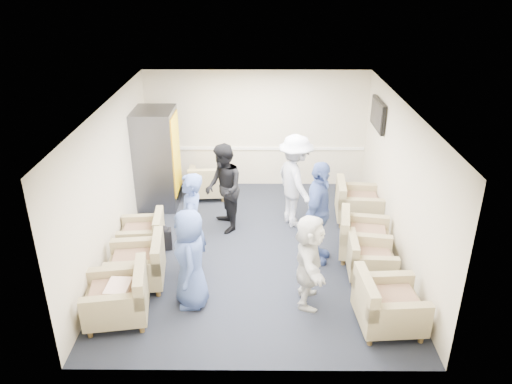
{
  "coord_description": "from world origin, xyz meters",
  "views": [
    {
      "loc": [
        0.07,
        -7.91,
        4.83
      ],
      "look_at": [
        0.01,
        0.2,
        1.07
      ],
      "focal_mm": 35.0,
      "sensor_mm": 36.0,
      "label": 1
    }
  ],
  "objects_px": {
    "armchair_left_near": "(121,298)",
    "person_mid_right": "(318,213)",
    "person_back_left": "(224,188)",
    "person_back_right": "(295,181)",
    "person_front_left": "(190,259)",
    "person_front_right": "(309,261)",
    "armchair_right_near": "(385,306)",
    "vending_machine": "(157,159)",
    "armchair_left_mid": "(140,266)",
    "armchair_right_midfar": "(361,239)",
    "person_mid_left": "(191,226)",
    "armchair_corner": "(208,183)",
    "armchair_right_midnear": "(368,260)",
    "armchair_right_far": "(355,204)",
    "armchair_left_far": "(145,236)"
  },
  "relations": [
    {
      "from": "armchair_left_near",
      "to": "person_mid_right",
      "type": "xyz_separation_m",
      "value": [
        3.03,
        1.62,
        0.57
      ]
    },
    {
      "from": "person_mid_right",
      "to": "person_back_right",
      "type": "bearing_deg",
      "value": 31.78
    },
    {
      "from": "person_front_right",
      "to": "person_front_left",
      "type": "bearing_deg",
      "value": 95.57
    },
    {
      "from": "armchair_right_far",
      "to": "person_mid_right",
      "type": "bearing_deg",
      "value": 152.52
    },
    {
      "from": "armchair_corner",
      "to": "vending_machine",
      "type": "distance_m",
      "value": 1.3
    },
    {
      "from": "person_back_right",
      "to": "armchair_left_far",
      "type": "bearing_deg",
      "value": 88.65
    },
    {
      "from": "armchair_right_midnear",
      "to": "armchair_right_far",
      "type": "bearing_deg",
      "value": -0.95
    },
    {
      "from": "armchair_left_near",
      "to": "person_back_left",
      "type": "height_order",
      "value": "person_back_left"
    },
    {
      "from": "armchair_left_mid",
      "to": "person_back_left",
      "type": "relative_size",
      "value": 0.56
    },
    {
      "from": "armchair_right_far",
      "to": "vending_machine",
      "type": "height_order",
      "value": "vending_machine"
    },
    {
      "from": "person_front_left",
      "to": "person_back_left",
      "type": "distance_m",
      "value": 2.4
    },
    {
      "from": "person_mid_left",
      "to": "person_mid_right",
      "type": "xyz_separation_m",
      "value": [
        2.11,
        0.43,
        0.02
      ]
    },
    {
      "from": "armchair_left_mid",
      "to": "armchair_right_midfar",
      "type": "height_order",
      "value": "armchair_left_mid"
    },
    {
      "from": "vending_machine",
      "to": "person_mid_right",
      "type": "bearing_deg",
      "value": -35.19
    },
    {
      "from": "armchair_right_near",
      "to": "person_back_right",
      "type": "distance_m",
      "value": 3.37
    },
    {
      "from": "armchair_left_mid",
      "to": "armchair_corner",
      "type": "height_order",
      "value": "armchair_left_mid"
    },
    {
      "from": "armchair_left_mid",
      "to": "vending_machine",
      "type": "bearing_deg",
      "value": 177.79
    },
    {
      "from": "armchair_left_far",
      "to": "person_front_left",
      "type": "relative_size",
      "value": 0.52
    },
    {
      "from": "armchair_right_midfar",
      "to": "person_mid_right",
      "type": "distance_m",
      "value": 1.01
    },
    {
      "from": "armchair_right_near",
      "to": "person_back_left",
      "type": "xyz_separation_m",
      "value": [
        -2.49,
        2.91,
        0.52
      ]
    },
    {
      "from": "armchair_right_midfar",
      "to": "person_mid_right",
      "type": "xyz_separation_m",
      "value": [
        -0.81,
        -0.14,
        0.58
      ]
    },
    {
      "from": "armchair_right_midnear",
      "to": "person_back_right",
      "type": "relative_size",
      "value": 0.43
    },
    {
      "from": "armchair_left_mid",
      "to": "armchair_right_midfar",
      "type": "distance_m",
      "value": 3.86
    },
    {
      "from": "person_back_left",
      "to": "armchair_right_midfar",
      "type": "bearing_deg",
      "value": 52.65
    },
    {
      "from": "armchair_right_near",
      "to": "person_mid_left",
      "type": "xyz_separation_m",
      "value": [
        -2.92,
        1.35,
        0.55
      ]
    },
    {
      "from": "armchair_right_midfar",
      "to": "person_back_left",
      "type": "distance_m",
      "value": 2.74
    },
    {
      "from": "person_back_left",
      "to": "person_back_right",
      "type": "xyz_separation_m",
      "value": [
        1.39,
        0.22,
        0.06
      ]
    },
    {
      "from": "armchair_left_near",
      "to": "person_front_left",
      "type": "distance_m",
      "value": 1.15
    },
    {
      "from": "person_front_left",
      "to": "person_mid_left",
      "type": "xyz_separation_m",
      "value": [
        -0.08,
        0.82,
        0.11
      ]
    },
    {
      "from": "armchair_right_near",
      "to": "vending_machine",
      "type": "relative_size",
      "value": 0.45
    },
    {
      "from": "armchair_right_near",
      "to": "person_front_right",
      "type": "distance_m",
      "value": 1.26
    },
    {
      "from": "armchair_right_midfar",
      "to": "person_mid_left",
      "type": "height_order",
      "value": "person_mid_left"
    },
    {
      "from": "armchair_right_far",
      "to": "vending_machine",
      "type": "distance_m",
      "value": 4.24
    },
    {
      "from": "armchair_left_near",
      "to": "armchair_left_mid",
      "type": "height_order",
      "value": "armchair_left_near"
    },
    {
      "from": "armchair_left_mid",
      "to": "armchair_left_far",
      "type": "distance_m",
      "value": 1.07
    },
    {
      "from": "armchair_right_far",
      "to": "person_back_right",
      "type": "xyz_separation_m",
      "value": [
        -1.25,
        -0.17,
        0.58
      ]
    },
    {
      "from": "armchair_left_near",
      "to": "person_back_right",
      "type": "xyz_separation_m",
      "value": [
        2.73,
        2.97,
        0.58
      ]
    },
    {
      "from": "person_front_left",
      "to": "armchair_corner",
      "type": "bearing_deg",
      "value": 174.76
    },
    {
      "from": "person_back_left",
      "to": "person_mid_right",
      "type": "bearing_deg",
      "value": 40.52
    },
    {
      "from": "armchair_corner",
      "to": "person_front_right",
      "type": "distance_m",
      "value": 4.29
    },
    {
      "from": "person_front_right",
      "to": "armchair_right_midfar",
      "type": "bearing_deg",
      "value": -33.61
    },
    {
      "from": "vending_machine",
      "to": "armchair_right_far",
      "type": "bearing_deg",
      "value": -9.92
    },
    {
      "from": "armchair_right_far",
      "to": "person_back_right",
      "type": "relative_size",
      "value": 0.51
    },
    {
      "from": "armchair_right_far",
      "to": "person_back_right",
      "type": "height_order",
      "value": "person_back_right"
    },
    {
      "from": "armchair_right_midfar",
      "to": "person_back_right",
      "type": "relative_size",
      "value": 0.53
    },
    {
      "from": "armchair_left_mid",
      "to": "armchair_right_far",
      "type": "distance_m",
      "value": 4.5
    },
    {
      "from": "armchair_corner",
      "to": "person_back_right",
      "type": "xyz_separation_m",
      "value": [
        1.86,
        -1.26,
        0.61
      ]
    },
    {
      "from": "armchair_left_far",
      "to": "person_mid_left",
      "type": "relative_size",
      "value": 0.46
    },
    {
      "from": "person_front_left",
      "to": "person_front_right",
      "type": "relative_size",
      "value": 1.06
    },
    {
      "from": "person_mid_right",
      "to": "person_front_right",
      "type": "bearing_deg",
      "value": -172.73
    }
  ]
}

